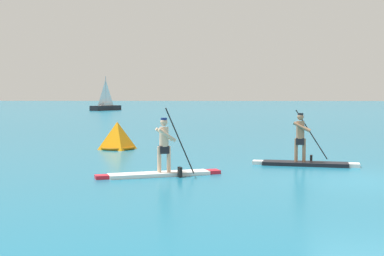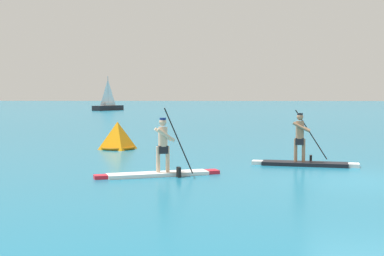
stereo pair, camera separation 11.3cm
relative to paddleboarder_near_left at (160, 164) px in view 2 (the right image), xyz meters
The scene contains 5 objects.
ground 5.40m from the paddleboarder_near_left, ahead, with size 440.00×440.00×0.00m, color #196B8C.
paddleboarder_near_left is the anchor object (origin of this frame).
paddleboarder_mid_center 5.02m from the paddleboarder_near_left, 29.47° to the left, with size 3.42×1.17×1.82m.
race_marker_buoy 7.79m from the paddleboarder_near_left, 110.27° to the left, with size 1.58×1.58×1.16m.
sailboat_left_horizon 68.16m from the paddleboarder_near_left, 103.68° to the left, with size 3.98×5.99×5.27m.
Camera 2 is at (-3.59, -14.13, 2.25)m, focal length 49.38 mm.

